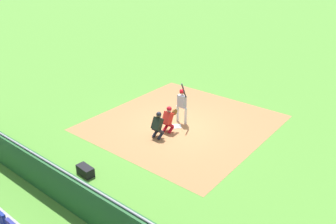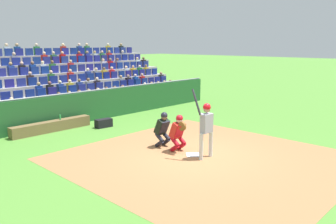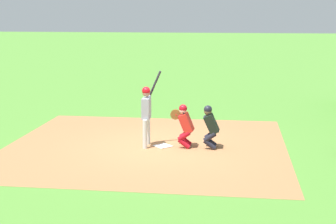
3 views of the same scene
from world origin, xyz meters
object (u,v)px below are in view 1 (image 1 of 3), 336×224
object	(u,v)px
home_plate_marker	(177,126)
batter_at_plate	(182,102)
catcher_crouching	(169,118)
water_bottle_on_bench	(91,191)
equipment_duffel_bag	(85,171)
dugout_bench	(100,205)
home_plate_umpire	(158,124)

from	to	relation	value
home_plate_marker	batter_at_plate	world-z (taller)	batter_at_plate
home_plate_marker	catcher_crouching	size ratio (longest dim) A/B	0.34
batter_at_plate	home_plate_marker	bearing A→B (deg)	-84.03
water_bottle_on_bench	equipment_duffel_bag	size ratio (longest dim) A/B	0.30
dugout_bench	home_plate_umpire	bearing A→B (deg)	108.49
home_plate_umpire	dugout_bench	world-z (taller)	home_plate_umpire
home_plate_umpire	equipment_duffel_bag	distance (m)	3.95
catcher_crouching	equipment_duffel_bag	distance (m)	4.70
home_plate_umpire	equipment_duffel_bag	size ratio (longest dim) A/B	1.77
home_plate_umpire	equipment_duffel_bag	bearing A→B (deg)	-94.22
dugout_bench	equipment_duffel_bag	world-z (taller)	dugout_bench
catcher_crouching	dugout_bench	bearing A→B (deg)	-74.07
dugout_bench	catcher_crouching	bearing A→B (deg)	105.93
batter_at_plate	equipment_duffel_bag	xyz separation A→B (m)	(-0.24, -5.77, -0.93)
catcher_crouching	dugout_bench	xyz separation A→B (m)	(1.61, -5.63, -0.50)
home_plate_marker	water_bottle_on_bench	size ratio (longest dim) A/B	2.01
catcher_crouching	equipment_duffel_bag	bearing A→B (deg)	-93.82
home_plate_marker	batter_at_plate	bearing A→B (deg)	95.97
batter_at_plate	dugout_bench	bearing A→B (deg)	-76.02
catcher_crouching	equipment_duffel_bag	size ratio (longest dim) A/B	1.79
equipment_duffel_bag	batter_at_plate	bearing A→B (deg)	92.50
home_plate_marker	equipment_duffel_bag	xyz separation A→B (m)	(-0.29, -5.30, 0.17)
batter_at_plate	equipment_duffel_bag	world-z (taller)	batter_at_plate
home_plate_umpire	water_bottle_on_bench	bearing A→B (deg)	-75.71
equipment_duffel_bag	home_plate_marker	bearing A→B (deg)	91.75
home_plate_marker	equipment_duffel_bag	size ratio (longest dim) A/B	0.61
home_plate_umpire	water_bottle_on_bench	xyz separation A→B (m)	(1.24, -4.87, -0.15)
home_plate_marker	catcher_crouching	world-z (taller)	catcher_crouching
batter_at_plate	home_plate_umpire	world-z (taller)	batter_at_plate
equipment_duffel_bag	home_plate_umpire	bearing A→B (deg)	90.68
batter_at_plate	catcher_crouching	xyz separation A→B (m)	(0.07, -1.11, -0.39)
dugout_bench	equipment_duffel_bag	distance (m)	2.15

